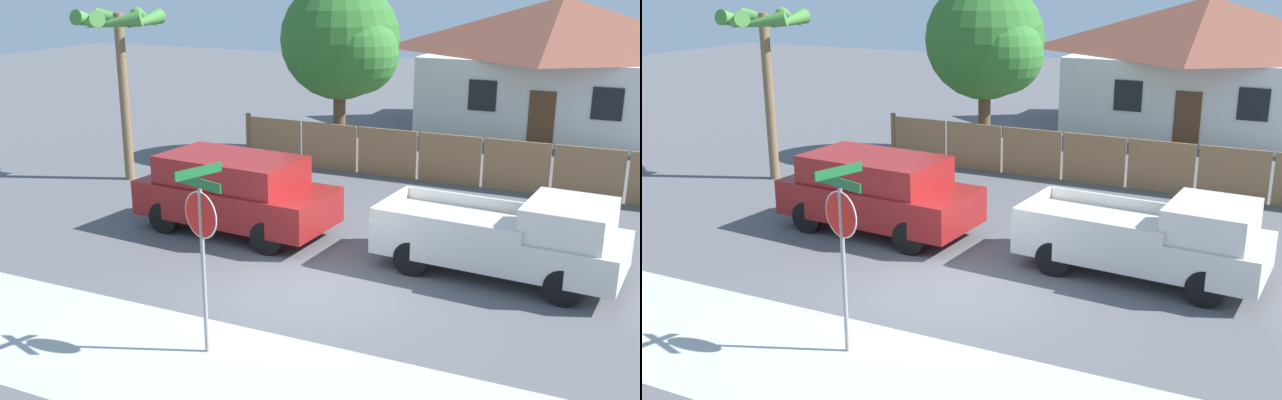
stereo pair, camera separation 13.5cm
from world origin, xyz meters
TOP-DOWN VIEW (x-y plane):
  - ground_plane at (0.00, 0.00)m, footprint 80.00×80.00m
  - sidewalk_strip at (0.00, -3.60)m, footprint 36.00×3.20m
  - wooden_fence at (1.30, 8.58)m, footprint 15.51×0.12m
  - house at (1.94, 17.55)m, footprint 10.11×6.68m
  - oak_tree at (-3.64, 9.97)m, footprint 4.01×3.82m
  - palm_tree at (-8.41, 4.99)m, footprint 2.45×2.65m
  - red_suv at (-3.06, 2.28)m, footprint 4.79×2.36m
  - orange_pickup at (3.38, 2.26)m, footprint 4.99×2.32m
  - stop_sign at (-0.39, -3.00)m, footprint 0.95×0.86m

SIDE VIEW (x-z plane):
  - ground_plane at x=0.00m, z-range 0.00..0.00m
  - sidewalk_strip at x=0.00m, z-range 0.00..0.01m
  - wooden_fence at x=1.30m, z-range -0.05..1.50m
  - orange_pickup at x=3.38m, z-range -0.03..1.69m
  - red_suv at x=-3.06m, z-range 0.08..1.91m
  - stop_sign at x=-0.39m, z-range 0.56..3.67m
  - house at x=1.94m, z-range 0.10..5.18m
  - oak_tree at x=-3.64m, z-range 0.89..6.67m
  - palm_tree at x=-8.41m, z-range 1.75..6.69m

